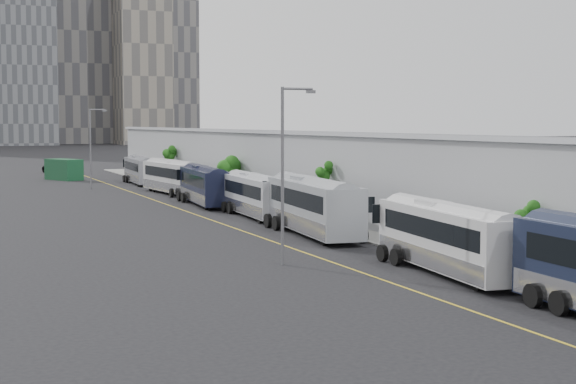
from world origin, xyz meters
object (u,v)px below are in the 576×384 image
shipping_container (64,170)px  suv (57,168)px  bus_2 (448,244)px  bus_6 (172,180)px  street_lamp_near (285,164)px  street_lamp_far (92,143)px  bus_4 (256,199)px  bus_3 (313,211)px  bus_7 (141,173)px  bus_5 (205,189)px

shipping_container → suv: shipping_container is taller
bus_2 → bus_6: 55.72m
bus_6 → street_lamp_near: size_ratio=1.32×
bus_2 → street_lamp_far: (-7.51, 64.89, 3.87)m
bus_4 → suv: bearing=99.0°
bus_3 → bus_7: 55.12m
bus_7 → shipping_container: bus_7 is taller
bus_4 → street_lamp_near: street_lamp_near is taller
bus_4 → bus_6: bearing=94.4°
bus_6 → bus_4: bearing=-94.2°
bus_5 → bus_7: 30.47m
bus_2 → street_lamp_near: (-6.79, 5.96, 4.07)m
bus_3 → bus_7: size_ratio=1.16×
street_lamp_far → bus_7: bearing=45.0°
bus_2 → bus_6: bearing=96.1°
bus_4 → bus_6: size_ratio=0.96×
bus_6 → bus_7: 16.53m
bus_4 → suv: size_ratio=2.33×
street_lamp_far → shipping_container: bearing=91.9°
bus_5 → street_lamp_near: 36.56m
bus_6 → street_lamp_far: bearing=123.0°
bus_5 → shipping_container: 43.07m
bus_6 → bus_7: (0.16, 16.53, -0.09)m
bus_3 → bus_7: (0.06, 55.12, -0.23)m
shipping_container → suv: size_ratio=1.07×
street_lamp_near → shipping_container: bearing=91.0°
bus_3 → bus_4: bearing=94.1°
bus_6 → street_lamp_far: street_lamp_far is taller
bus_4 → street_lamp_far: bearing=105.7°
bus_5 → bus_6: bus_6 is taller
street_lamp_near → street_lamp_far: street_lamp_near is taller
bus_6 → street_lamp_near: street_lamp_near is taller
bus_4 → bus_2: bearing=-86.7°
street_lamp_near → shipping_container: 78.37m
bus_3 → suv: (-6.66, 84.70, -0.97)m
street_lamp_near → suv: 95.99m
bus_5 → street_lamp_far: street_lamp_far is taller
shipping_container → bus_7: bearing=-80.8°
street_lamp_near → street_lamp_far: 58.93m
bus_3 → bus_4: size_ratio=1.13×
bus_6 → bus_2: bearing=-94.8°
bus_5 → bus_7: bus_5 is taller
bus_6 → suv: bearing=93.0°
bus_7 → bus_5: bearing=-87.9°
bus_3 → street_lamp_far: bearing=104.2°
bus_4 → shipping_container: size_ratio=2.18×
bus_3 → street_lamp_near: size_ratio=1.43×
bus_3 → bus_6: bus_3 is taller
street_lamp_far → bus_4: bearing=-77.8°
bus_2 → suv: bearing=99.7°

